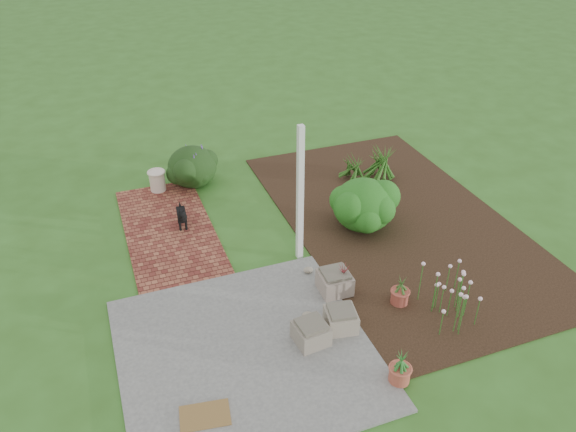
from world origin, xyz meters
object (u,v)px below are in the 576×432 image
object	(u,v)px
stone_trough_near	(341,320)
black_dog	(182,215)
evergreen_shrub	(364,204)
cream_ceramic_urn	(157,181)

from	to	relation	value
stone_trough_near	black_dog	distance (m)	3.86
stone_trough_near	evergreen_shrub	xyz separation A→B (m)	(1.56, 2.36, 0.33)
black_dog	cream_ceramic_urn	world-z (taller)	black_dog
stone_trough_near	cream_ceramic_urn	world-z (taller)	cream_ceramic_urn
evergreen_shrub	cream_ceramic_urn	bearing A→B (deg)	141.31
stone_trough_near	black_dog	size ratio (longest dim) A/B	0.81
stone_trough_near	black_dog	xyz separation A→B (m)	(-1.65, 3.48, 0.13)
stone_trough_near	black_dog	bearing A→B (deg)	115.38
stone_trough_near	evergreen_shrub	world-z (taller)	evergreen_shrub
black_dog	stone_trough_near	bearing A→B (deg)	-59.41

